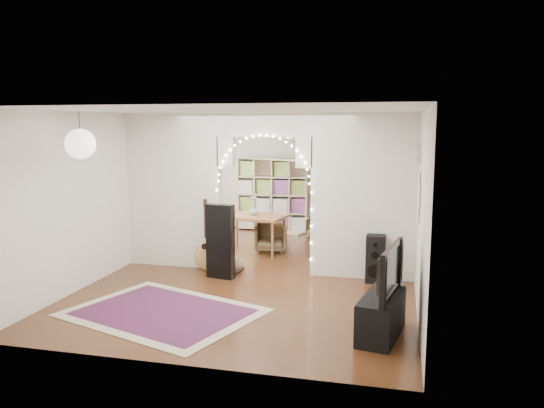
% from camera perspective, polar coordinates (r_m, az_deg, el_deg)
% --- Properties ---
extents(floor, '(7.50, 7.50, 0.00)m').
position_cam_1_polar(floor, '(9.25, -0.75, -7.17)').
color(floor, black).
rests_on(floor, ground).
extents(ceiling, '(5.00, 7.50, 0.02)m').
position_cam_1_polar(ceiling, '(8.91, -0.78, 9.80)').
color(ceiling, white).
rests_on(ceiling, wall_back).
extents(wall_back, '(5.00, 0.02, 2.70)m').
position_cam_1_polar(wall_back, '(12.63, 3.44, 3.27)').
color(wall_back, silver).
rests_on(wall_back, floor).
extents(wall_front, '(5.00, 0.02, 2.70)m').
position_cam_1_polar(wall_front, '(5.48, -10.51, -3.75)').
color(wall_front, silver).
rests_on(wall_front, floor).
extents(wall_left, '(0.02, 7.50, 2.70)m').
position_cam_1_polar(wall_left, '(9.89, -14.94, 1.55)').
color(wall_left, silver).
rests_on(wall_left, floor).
extents(wall_right, '(0.02, 7.50, 2.70)m').
position_cam_1_polar(wall_right, '(8.71, 15.38, 0.62)').
color(wall_right, silver).
rests_on(wall_right, floor).
extents(divider_wall, '(5.00, 0.20, 2.70)m').
position_cam_1_polar(divider_wall, '(8.97, -0.76, 1.63)').
color(divider_wall, silver).
rests_on(divider_wall, floor).
extents(fairy_lights, '(1.64, 0.04, 1.60)m').
position_cam_1_polar(fairy_lights, '(8.83, -0.97, 2.34)').
color(fairy_lights, '#FFEABF').
rests_on(fairy_lights, divider_wall).
extents(window, '(0.04, 1.20, 1.40)m').
position_cam_1_polar(window, '(11.47, -10.57, 3.36)').
color(window, white).
rests_on(window, wall_left).
extents(wall_clock, '(0.03, 0.31, 0.31)m').
position_cam_1_polar(wall_clock, '(8.05, 15.58, 5.35)').
color(wall_clock, white).
rests_on(wall_clock, wall_right).
extents(picture_frames, '(0.02, 0.50, 0.70)m').
position_cam_1_polar(picture_frames, '(7.70, 15.50, 0.74)').
color(picture_frames, white).
rests_on(picture_frames, wall_right).
extents(paper_lantern, '(0.40, 0.40, 0.40)m').
position_cam_1_polar(paper_lantern, '(7.46, -19.92, 6.09)').
color(paper_lantern, white).
rests_on(paper_lantern, ceiling).
extents(ceiling_fan, '(1.10, 1.10, 0.30)m').
position_cam_1_polar(ceiling_fan, '(10.86, 1.86, 7.98)').
color(ceiling_fan, gold).
rests_on(ceiling_fan, ceiling).
extents(area_rug, '(2.86, 2.49, 0.02)m').
position_cam_1_polar(area_rug, '(7.41, -11.63, -11.33)').
color(area_rug, maroon).
rests_on(area_rug, floor).
extents(guitar_case, '(0.49, 0.25, 1.23)m').
position_cam_1_polar(guitar_case, '(8.72, -5.57, -4.03)').
color(guitar_case, black).
rests_on(guitar_case, floor).
extents(acoustic_guitar, '(0.43, 0.18, 1.06)m').
position_cam_1_polar(acoustic_guitar, '(9.19, -7.11, -4.35)').
color(acoustic_guitar, tan).
rests_on(acoustic_guitar, floor).
extents(tabby_cat, '(0.29, 0.56, 0.36)m').
position_cam_1_polar(tabby_cat, '(9.08, -3.96, -6.51)').
color(tabby_cat, brown).
rests_on(tabby_cat, floor).
extents(floor_speaker, '(0.31, 0.28, 0.77)m').
position_cam_1_polar(floor_speaker, '(8.65, 11.07, -5.82)').
color(floor_speaker, black).
rests_on(floor_speaker, floor).
extents(media_console, '(0.58, 1.06, 0.50)m').
position_cam_1_polar(media_console, '(6.57, 11.67, -11.69)').
color(media_console, black).
rests_on(media_console, floor).
extents(tv, '(0.34, 1.08, 0.62)m').
position_cam_1_polar(tv, '(6.40, 11.82, -6.98)').
color(tv, black).
rests_on(tv, media_console).
extents(bookcase, '(1.73, 1.03, 1.73)m').
position_cam_1_polar(bookcase, '(12.58, 0.14, 1.03)').
color(bookcase, beige).
rests_on(bookcase, floor).
extents(dining_table, '(1.30, 0.97, 0.76)m').
position_cam_1_polar(dining_table, '(10.34, -1.98, -1.63)').
color(dining_table, brown).
rests_on(dining_table, floor).
extents(flower_vase, '(0.21, 0.21, 0.19)m').
position_cam_1_polar(flower_vase, '(10.31, -1.99, -0.70)').
color(flower_vase, silver).
rests_on(flower_vase, dining_table).
extents(dining_chair_left, '(0.55, 0.56, 0.43)m').
position_cam_1_polar(dining_chair_left, '(11.95, 5.01, -2.56)').
color(dining_chair_left, brown).
rests_on(dining_chair_left, floor).
extents(dining_chair_right, '(0.69, 0.71, 0.56)m').
position_cam_1_polar(dining_chair_right, '(10.58, -0.11, -3.59)').
color(dining_chair_right, brown).
rests_on(dining_chair_right, floor).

